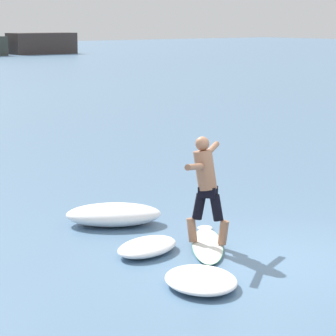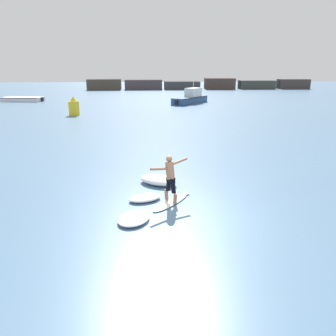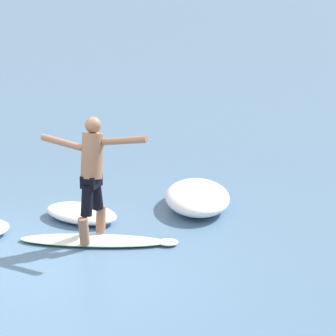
% 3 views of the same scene
% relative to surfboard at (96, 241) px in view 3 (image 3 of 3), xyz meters
% --- Properties ---
extents(ground_plane, '(200.00, 200.00, 0.00)m').
position_rel_surfboard_xyz_m(ground_plane, '(0.25, -0.95, -0.04)').
color(ground_plane, slate).
extents(surfboard, '(1.60, 1.87, 0.21)m').
position_rel_surfboard_xyz_m(surfboard, '(0.00, 0.00, 0.00)').
color(surfboard, white).
rests_on(surfboard, ground).
extents(surfer, '(1.32, 0.91, 1.62)m').
position_rel_surfboard_xyz_m(surfer, '(-0.04, 0.00, 0.97)').
color(surfer, '#95654A').
rests_on(surfer, surfboard).
extents(wave_foam_at_nose, '(1.34, 1.08, 0.20)m').
position_rel_surfboard_xyz_m(wave_foam_at_nose, '(-0.92, 0.29, 0.06)').
color(wave_foam_at_nose, white).
rests_on(wave_foam_at_nose, ground).
extents(wave_foam_beside, '(1.85, 1.68, 0.35)m').
position_rel_surfboard_xyz_m(wave_foam_beside, '(-0.37, 1.96, 0.14)').
color(wave_foam_beside, white).
rests_on(wave_foam_beside, ground).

